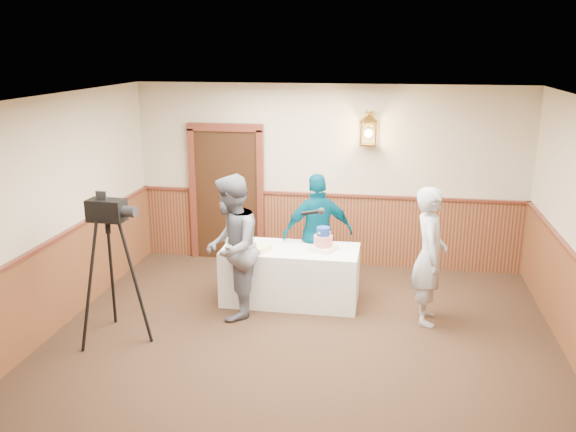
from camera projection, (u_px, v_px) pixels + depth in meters
name	position (u px, v px, depth m)	size (l,w,h in m)	color
ground	(291.00, 374.00, 6.41)	(7.00, 7.00, 0.00)	black
room_shell	(293.00, 224.00, 6.44)	(6.02, 7.02, 2.81)	#BFB08F
display_table	(291.00, 275.00, 8.17)	(1.80, 0.80, 0.75)	white
tiered_cake	(323.00, 241.00, 7.96)	(0.40, 0.40, 0.32)	#F4E8BF
sheet_cake_yellow	(255.00, 247.00, 7.98)	(0.36, 0.28, 0.07)	#FFD998
sheet_cake_green	(240.00, 240.00, 8.28)	(0.32, 0.25, 0.07)	#A5EAA5
interviewer	(231.00, 247.00, 7.59)	(1.55, 0.94, 1.83)	slate
baker	(429.00, 256.00, 7.44)	(0.63, 0.41, 1.73)	#A0A1A5
assistant_p	(318.00, 234.00, 8.40)	(0.98, 0.41, 1.68)	#003F52
tv_camera_rig	(112.00, 278.00, 7.02)	(0.66, 0.62, 1.69)	black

